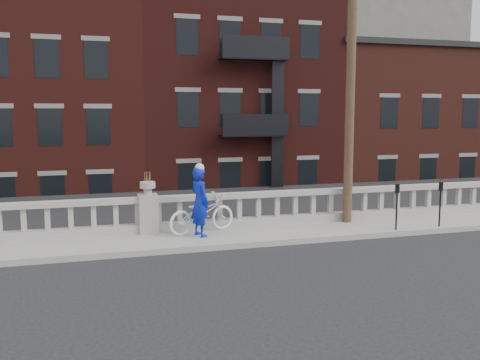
{
  "coord_description": "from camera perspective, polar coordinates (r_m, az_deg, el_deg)",
  "views": [
    {
      "loc": [
        -1.84,
        -11.32,
        3.62
      ],
      "look_at": [
        2.54,
        3.2,
        1.67
      ],
      "focal_mm": 40.0,
      "sensor_mm": 36.0,
      "label": 1
    }
  ],
  "objects": [
    {
      "name": "ground",
      "position": [
        12.02,
        -7.32,
        -10.25
      ],
      "size": [
        120.0,
        120.0,
        0.0
      ],
      "primitive_type": "plane",
      "color": "black",
      "rests_on": "ground"
    },
    {
      "name": "sidewalk",
      "position": [
        14.86,
        -9.25,
        -6.56
      ],
      "size": [
        32.0,
        2.2,
        0.15
      ],
      "primitive_type": "cube",
      "color": "gray",
      "rests_on": "ground"
    },
    {
      "name": "balustrade",
      "position": [
        15.66,
        -9.76,
        -3.74
      ],
      "size": [
        28.0,
        0.34,
        1.03
      ],
      "color": "gray",
      "rests_on": "sidewalk"
    },
    {
      "name": "planter_pedestal",
      "position": [
        15.63,
        -9.77,
        -3.06
      ],
      "size": [
        0.55,
        0.55,
        1.76
      ],
      "color": "gray",
      "rests_on": "sidewalk"
    },
    {
      "name": "lower_level",
      "position": [
        34.46,
        -12.84,
        5.5
      ],
      "size": [
        80.0,
        44.0,
        20.8
      ],
      "color": "#605E59",
      "rests_on": "ground"
    },
    {
      "name": "utility_pole",
      "position": [
        17.02,
        11.77,
        12.63
      ],
      "size": [
        1.6,
        0.28,
        10.0
      ],
      "color": "#422D1E",
      "rests_on": "sidewalk"
    },
    {
      "name": "parking_meter_c",
      "position": [
        16.34,
        16.39,
        -2.21
      ],
      "size": [
        0.1,
        0.09,
        1.36
      ],
      "color": "black",
      "rests_on": "sidewalk"
    },
    {
      "name": "parking_meter_d",
      "position": [
        17.2,
        20.59,
        -1.92
      ],
      "size": [
        0.1,
        0.09,
        1.36
      ],
      "color": "black",
      "rests_on": "sidewalk"
    },
    {
      "name": "bicycle",
      "position": [
        15.43,
        -4.09,
        -3.56
      ],
      "size": [
        2.25,
        1.4,
        1.12
      ],
      "primitive_type": "imported",
      "rotation": [
        0.0,
        0.0,
        1.91
      ],
      "color": "white",
      "rests_on": "sidewalk"
    },
    {
      "name": "cyclist",
      "position": [
        14.93,
        -4.3,
        -2.33
      ],
      "size": [
        0.68,
        0.82,
        1.94
      ],
      "primitive_type": "imported",
      "rotation": [
        0.0,
        0.0,
        1.92
      ],
      "color": "#0B1EAC",
      "rests_on": "sidewalk"
    }
  ]
}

